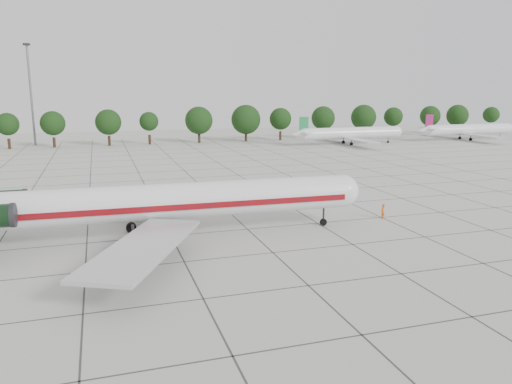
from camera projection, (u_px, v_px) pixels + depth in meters
ground at (248, 229)px, 52.23m from camera, size 260.00×260.00×0.00m
apron_joints at (215, 199)px, 66.23m from camera, size 170.00×170.00×0.02m
main_airliner at (138, 203)px, 47.76m from camera, size 44.91×35.27×10.52m
ground_crew at (383, 211)px, 56.37m from camera, size 0.73×0.72×1.69m
bg_airliner_d at (350, 133)px, 130.44m from camera, size 28.24×27.20×7.40m
bg_airliner_e at (468, 130)px, 141.83m from camera, size 28.24×27.20×7.40m
tree_line at (108, 122)px, 126.90m from camera, size 249.86×8.44×10.22m
floodlight_mast at (30, 89)px, 126.33m from camera, size 1.60×1.60×25.45m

